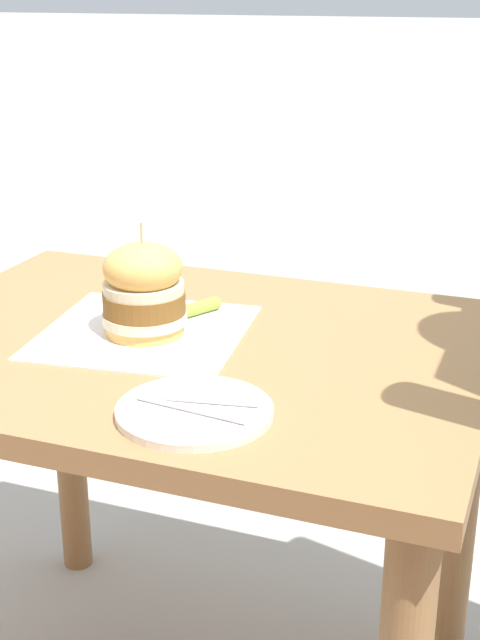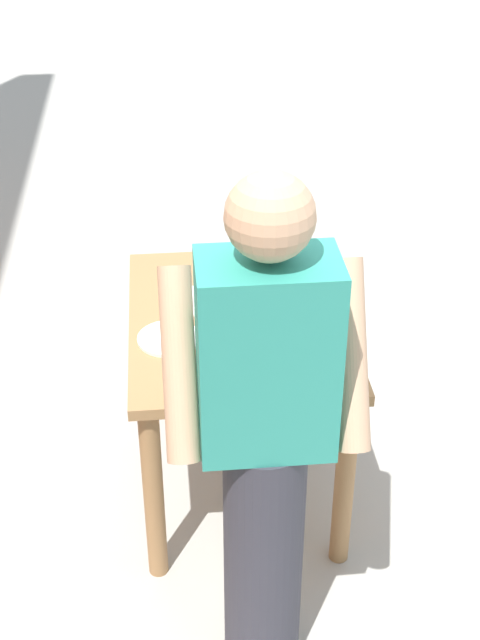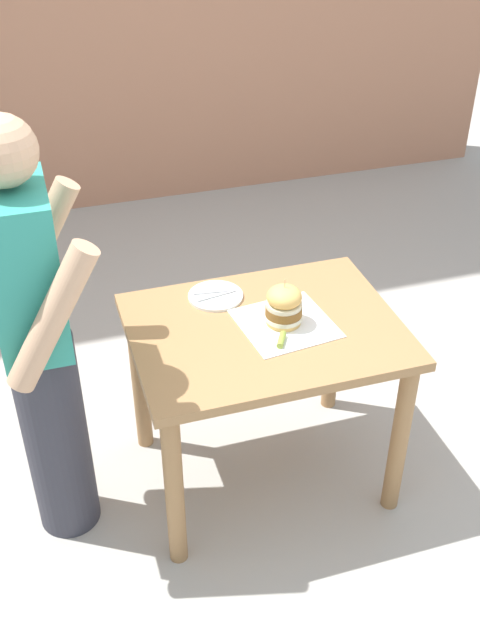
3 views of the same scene
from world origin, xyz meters
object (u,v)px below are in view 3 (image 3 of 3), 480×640
Objects in this scene: sandwich at (284,306)px; patio_table at (265,356)px; side_plate_with_forks at (216,296)px; pickle_spear at (282,340)px; diner_across_table at (39,343)px.

patio_table is at bearing 88.36° from sandwich.
side_plate_with_forks is at bearing 26.73° from patio_table.
side_plate_with_forks is at bearing 21.92° from pickle_spear.
sandwich is at bearing -89.93° from diner_across_table.
pickle_spear is at bearing -97.74° from diner_across_table.
patio_table is 0.32m from side_plate_with_forks.
sandwich is 2.34× the size of pickle_spear.
side_plate_with_forks is at bearing -70.11° from diner_across_table.
patio_table is at bearing 10.72° from pickle_spear.
patio_table is 0.20m from pickle_spear.
sandwich is at bearing -141.79° from side_plate_with_forks.
diner_across_table is (-0.25, 0.70, 0.10)m from side_plate_with_forks.
diner_across_table reaches higher than side_plate_with_forks.
sandwich is at bearing -91.64° from patio_table.
diner_across_table reaches higher than sandwich.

